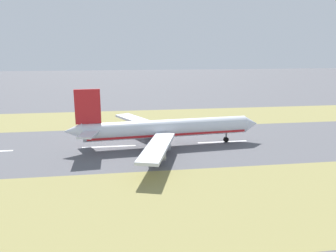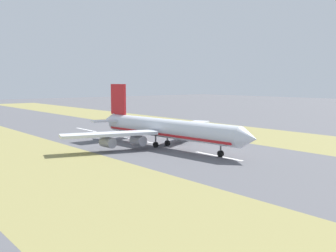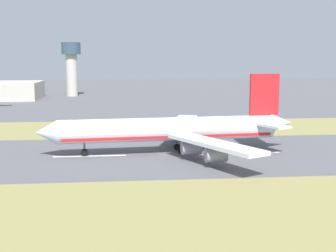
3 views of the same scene
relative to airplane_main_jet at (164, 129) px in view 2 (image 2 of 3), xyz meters
name	(u,v)px [view 2 (image 2 of 3)]	position (x,y,z in m)	size (l,w,h in m)	color
ground_plane	(175,147)	(-2.27, 2.64, -6.02)	(800.00, 800.00, 0.00)	#56565B
grass_median_west	(262,135)	(-47.27, 2.64, -6.02)	(40.00, 600.00, 0.01)	olive
grass_median_east	(37,166)	(42.73, 2.64, -6.02)	(40.00, 600.00, 0.01)	olive
centreline_dash_near	(86,130)	(-2.27, -58.10, -6.01)	(1.20, 18.00, 0.01)	silver
centreline_dash_mid	(138,140)	(-2.27, -18.10, -6.01)	(1.20, 18.00, 0.01)	silver
centreline_dash_far	(218,156)	(-2.27, 21.90, -6.01)	(1.20, 18.00, 0.01)	silver
airplane_main_jet	(164,129)	(0.00, 0.00, 0.00)	(63.90, 67.22, 20.20)	silver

